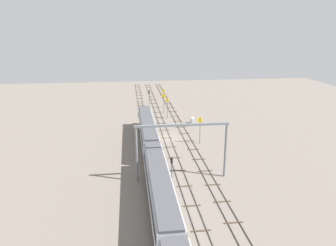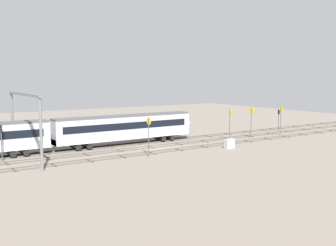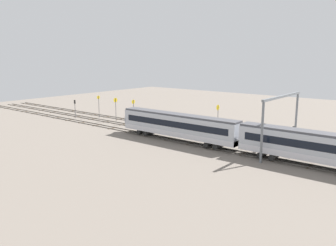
{
  "view_description": "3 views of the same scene",
  "coord_description": "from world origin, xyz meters",
  "px_view_note": "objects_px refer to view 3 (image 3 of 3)",
  "views": [
    {
      "loc": [
        -63.54,
        7.81,
        22.93
      ],
      "look_at": [
        0.89,
        -0.34,
        3.14
      ],
      "focal_mm": 33.47,
      "sensor_mm": 36.0,
      "label": 1
    },
    {
      "loc": [
        -33.25,
        -54.61,
        11.3
      ],
      "look_at": [
        3.45,
        0.08,
        3.67
      ],
      "focal_mm": 43.55,
      "sensor_mm": 36.0,
      "label": 2
    },
    {
      "loc": [
        -38.64,
        51.89,
        14.99
      ],
      "look_at": [
        3.42,
        0.16,
        1.97
      ],
      "focal_mm": 36.62,
      "sensor_mm": 36.0,
      "label": 3
    }
  ],
  "objects_px": {
    "train": "(320,149)",
    "speed_sign_mid_trackside": "(133,108)",
    "speed_sign_far_trackside": "(218,114)",
    "speed_sign_near_foreground": "(116,106)",
    "speed_sign_distant_end": "(99,104)",
    "signal_light_trackside_departure": "(293,138)",
    "signal_light_trackside_approach": "(75,106)",
    "overhead_gantry": "(282,112)",
    "relay_cabinet": "(168,120)"
  },
  "relations": [
    {
      "from": "speed_sign_distant_end",
      "to": "speed_sign_far_trackside",
      "type": "bearing_deg",
      "value": -173.12
    },
    {
      "from": "speed_sign_mid_trackside",
      "to": "relay_cabinet",
      "type": "xyz_separation_m",
      "value": [
        -5.24,
        -5.69,
        -2.84
      ]
    },
    {
      "from": "signal_light_trackside_approach",
      "to": "relay_cabinet",
      "type": "height_order",
      "value": "signal_light_trackside_approach"
    },
    {
      "from": "speed_sign_far_trackside",
      "to": "signal_light_trackside_approach",
      "type": "xyz_separation_m",
      "value": [
        35.9,
        7.92,
        -0.84
      ]
    },
    {
      "from": "speed_sign_near_foreground",
      "to": "speed_sign_far_trackside",
      "type": "xyz_separation_m",
      "value": [
        -24.71,
        -4.64,
        0.05
      ]
    },
    {
      "from": "speed_sign_mid_trackside",
      "to": "speed_sign_far_trackside",
      "type": "relative_size",
      "value": 0.99
    },
    {
      "from": "speed_sign_distant_end",
      "to": "train",
      "type": "bearing_deg",
      "value": 172.84
    },
    {
      "from": "speed_sign_near_foreground",
      "to": "speed_sign_mid_trackside",
      "type": "distance_m",
      "value": 5.53
    },
    {
      "from": "train",
      "to": "relay_cabinet",
      "type": "bearing_deg",
      "value": -18.26
    },
    {
      "from": "speed_sign_distant_end",
      "to": "signal_light_trackside_approach",
      "type": "bearing_deg",
      "value": 44.64
    },
    {
      "from": "speed_sign_near_foreground",
      "to": "speed_sign_distant_end",
      "type": "distance_m",
      "value": 7.1
    },
    {
      "from": "speed_sign_distant_end",
      "to": "signal_light_trackside_departure",
      "type": "height_order",
      "value": "speed_sign_distant_end"
    },
    {
      "from": "speed_sign_near_foreground",
      "to": "speed_sign_distant_end",
      "type": "height_order",
      "value": "speed_sign_near_foreground"
    },
    {
      "from": "train",
      "to": "speed_sign_mid_trackside",
      "type": "height_order",
      "value": "speed_sign_mid_trackside"
    },
    {
      "from": "speed_sign_near_foreground",
      "to": "signal_light_trackside_departure",
      "type": "relative_size",
      "value": 1.14
    },
    {
      "from": "overhead_gantry",
      "to": "speed_sign_mid_trackside",
      "type": "distance_m",
      "value": 34.53
    },
    {
      "from": "train",
      "to": "signal_light_trackside_approach",
      "type": "distance_m",
      "value": 58.29
    },
    {
      "from": "speed_sign_distant_end",
      "to": "relay_cabinet",
      "type": "xyz_separation_m",
      "value": [
        -17.81,
        -5.18,
        -2.75
      ]
    },
    {
      "from": "speed_sign_far_trackside",
      "to": "signal_light_trackside_departure",
      "type": "height_order",
      "value": "speed_sign_far_trackside"
    },
    {
      "from": "signal_light_trackside_departure",
      "to": "signal_light_trackside_approach",
      "type": "bearing_deg",
      "value": -0.43
    },
    {
      "from": "overhead_gantry",
      "to": "signal_light_trackside_departure",
      "type": "height_order",
      "value": "overhead_gantry"
    },
    {
      "from": "overhead_gantry",
      "to": "signal_light_trackside_approach",
      "type": "bearing_deg",
      "value": 1.74
    },
    {
      "from": "train",
      "to": "speed_sign_mid_trackside",
      "type": "xyz_separation_m",
      "value": [
        41.52,
        -6.28,
        0.92
      ]
    },
    {
      "from": "speed_sign_mid_trackside",
      "to": "speed_sign_far_trackside",
      "type": "xyz_separation_m",
      "value": [
        -19.19,
        -4.35,
        0.17
      ]
    },
    {
      "from": "train",
      "to": "speed_sign_far_trackside",
      "type": "xyz_separation_m",
      "value": [
        22.33,
        -10.62,
        1.09
      ]
    },
    {
      "from": "signal_light_trackside_departure",
      "to": "speed_sign_distant_end",
      "type": "bearing_deg",
      "value": -5.17
    },
    {
      "from": "train",
      "to": "speed_sign_distant_end",
      "type": "relative_size",
      "value": 13.76
    },
    {
      "from": "relay_cabinet",
      "to": "speed_sign_distant_end",
      "type": "bearing_deg",
      "value": 16.22
    },
    {
      "from": "train",
      "to": "signal_light_trackside_approach",
      "type": "relative_size",
      "value": 16.98
    },
    {
      "from": "signal_light_trackside_departure",
      "to": "speed_sign_mid_trackside",
      "type": "bearing_deg",
      "value": -6.13
    },
    {
      "from": "speed_sign_far_trackside",
      "to": "signal_light_trackside_departure",
      "type": "distance_m",
      "value": 19.65
    },
    {
      "from": "overhead_gantry",
      "to": "signal_light_trackside_departure",
      "type": "relative_size",
      "value": 2.99
    },
    {
      "from": "speed_sign_mid_trackside",
      "to": "speed_sign_distant_end",
      "type": "relative_size",
      "value": 1.01
    },
    {
      "from": "speed_sign_near_foreground",
      "to": "speed_sign_distant_end",
      "type": "relative_size",
      "value": 1.01
    },
    {
      "from": "speed_sign_mid_trackside",
      "to": "relay_cabinet",
      "type": "relative_size",
      "value": 3.43
    },
    {
      "from": "speed_sign_mid_trackside",
      "to": "speed_sign_far_trackside",
      "type": "bearing_deg",
      "value": -167.24
    },
    {
      "from": "speed_sign_far_trackside",
      "to": "signal_light_trackside_approach",
      "type": "height_order",
      "value": "speed_sign_far_trackside"
    },
    {
      "from": "train",
      "to": "signal_light_trackside_approach",
      "type": "xyz_separation_m",
      "value": [
        58.23,
        -2.71,
        0.25
      ]
    },
    {
      "from": "overhead_gantry",
      "to": "speed_sign_near_foreground",
      "type": "relative_size",
      "value": 2.63
    },
    {
      "from": "train",
      "to": "signal_light_trackside_departure",
      "type": "height_order",
      "value": "train"
    },
    {
      "from": "speed_sign_near_foreground",
      "to": "speed_sign_far_trackside",
      "type": "relative_size",
      "value": 0.99
    },
    {
      "from": "speed_sign_distant_end",
      "to": "signal_light_trackside_departure",
      "type": "distance_m",
      "value": 49.76
    },
    {
      "from": "speed_sign_mid_trackside",
      "to": "speed_sign_far_trackside",
      "type": "distance_m",
      "value": 19.68
    },
    {
      "from": "speed_sign_distant_end",
      "to": "relay_cabinet",
      "type": "bearing_deg",
      "value": -163.78
    },
    {
      "from": "train",
      "to": "speed_sign_mid_trackside",
      "type": "bearing_deg",
      "value": -8.6
    },
    {
      "from": "overhead_gantry",
      "to": "relay_cabinet",
      "type": "distance_m",
      "value": 30.66
    },
    {
      "from": "speed_sign_mid_trackside",
      "to": "signal_light_trackside_approach",
      "type": "xyz_separation_m",
      "value": [
        16.71,
        3.57,
        -0.67
      ]
    },
    {
      "from": "overhead_gantry",
      "to": "speed_sign_far_trackside",
      "type": "relative_size",
      "value": 2.61
    },
    {
      "from": "speed_sign_near_foreground",
      "to": "speed_sign_distant_end",
      "type": "bearing_deg",
      "value": -6.54
    },
    {
      "from": "train",
      "to": "relay_cabinet",
      "type": "relative_size",
      "value": 46.85
    }
  ]
}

